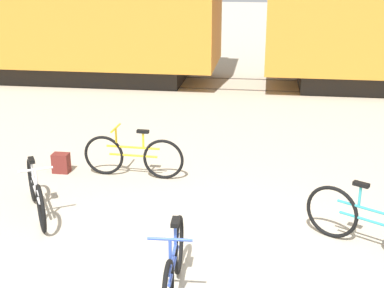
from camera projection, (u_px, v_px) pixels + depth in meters
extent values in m
plane|color=#B2A893|center=(193.00, 273.00, 6.30)|extent=(80.00, 80.00, 0.00)
cube|color=black|center=(17.00, 69.00, 16.41)|extent=(10.35, 2.24, 0.55)
cube|color=#4C4238|center=(238.00, 90.00, 14.93)|extent=(65.46, 0.07, 0.01)
cube|color=#4C4238|center=(241.00, 79.00, 16.27)|extent=(65.46, 0.07, 0.01)
torus|color=black|center=(41.00, 209.00, 7.16)|extent=(0.38, 0.60, 0.66)
torus|color=black|center=(32.00, 180.00, 8.06)|extent=(0.38, 0.60, 0.66)
cylinder|color=silver|center=(35.00, 183.00, 7.55)|extent=(0.50, 0.81, 0.04)
cylinder|color=silver|center=(36.00, 192.00, 7.60)|extent=(0.45, 0.74, 0.04)
cylinder|color=silver|center=(32.00, 169.00, 7.67)|extent=(0.04, 0.04, 0.28)
cube|color=black|center=(31.00, 160.00, 7.62)|extent=(0.17, 0.21, 0.05)
cylinder|color=silver|center=(36.00, 180.00, 7.25)|extent=(0.04, 0.04, 0.31)
cylinder|color=silver|center=(35.00, 170.00, 7.20)|extent=(0.41, 0.26, 0.03)
torus|color=black|center=(179.00, 245.00, 6.24)|extent=(0.09, 0.69, 0.69)
cylinder|color=#3351B7|center=(174.00, 253.00, 5.72)|extent=(0.08, 0.86, 0.04)
cylinder|color=#3351B7|center=(174.00, 265.00, 5.77)|extent=(0.08, 0.78, 0.04)
cylinder|color=#3351B7|center=(175.00, 234.00, 5.83)|extent=(0.04, 0.04, 0.29)
cube|color=black|center=(175.00, 222.00, 5.79)|extent=(0.09, 0.20, 0.05)
cylinder|color=#3351B7|center=(170.00, 253.00, 5.42)|extent=(0.04, 0.04, 0.32)
cylinder|color=#3351B7|center=(170.00, 239.00, 5.36)|extent=(0.46, 0.06, 0.03)
torus|color=black|center=(104.00, 155.00, 9.03)|extent=(0.69, 0.08, 0.69)
torus|color=black|center=(163.00, 159.00, 8.85)|extent=(0.69, 0.08, 0.69)
cylinder|color=gold|center=(133.00, 147.00, 8.89)|extent=(0.91, 0.08, 0.04)
cylinder|color=gold|center=(133.00, 155.00, 8.93)|extent=(0.83, 0.07, 0.04)
cylinder|color=gold|center=(143.00, 140.00, 8.81)|extent=(0.04, 0.04, 0.29)
cube|color=black|center=(143.00, 131.00, 8.76)|extent=(0.20, 0.09, 0.05)
cylinder|color=gold|center=(116.00, 137.00, 8.88)|extent=(0.04, 0.04, 0.32)
cylinder|color=gold|center=(116.00, 128.00, 8.83)|extent=(0.05, 0.46, 0.03)
torus|color=black|center=(332.00, 212.00, 6.99)|extent=(0.65, 0.41, 0.72)
cylinder|color=teal|center=(373.00, 211.00, 6.62)|extent=(0.82, 0.51, 0.04)
cylinder|color=teal|center=(372.00, 222.00, 6.67)|extent=(0.75, 0.47, 0.04)
cylinder|color=teal|center=(360.00, 195.00, 6.68)|extent=(0.04, 0.04, 0.30)
cube|color=black|center=(361.00, 184.00, 6.63)|extent=(0.21, 0.17, 0.05)
cube|color=maroon|center=(61.00, 163.00, 9.18)|extent=(0.28, 0.20, 0.34)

